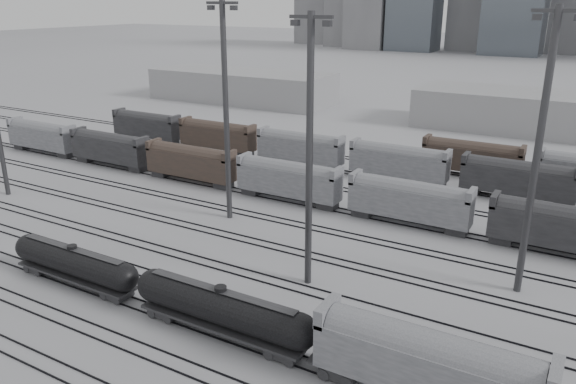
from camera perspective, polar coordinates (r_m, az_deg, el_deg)
The scene contains 12 objects.
ground at distance 48.94m, azimuth -9.87°, elevation -13.83°, with size 900.00×900.00×0.00m, color silver.
tracks at distance 61.48m, azimuth 0.57°, elevation -6.24°, with size 220.00×71.50×0.16m.
tank_car_a at distance 58.17m, azimuth -20.90°, elevation -6.74°, with size 15.91×2.65×3.93m.
tank_car_b at distance 46.90m, azimuth -6.78°, elevation -11.67°, with size 17.37×2.90×4.29m.
hopper_car_a at distance 40.02m, azimuth 14.06°, elevation -16.44°, with size 15.73×3.12×5.62m.
light_mast_b at distance 67.94m, azimuth -6.33°, elevation 8.49°, with size 4.23×0.68×26.44m.
light_mast_c at distance 50.84m, azimuth 2.19°, elevation 4.39°, with size 4.07×0.65×25.42m.
light_mast_d at distance 53.75m, azimuth 24.04°, elevation 3.85°, with size 4.15×0.66×25.95m.
bg_string_near at distance 69.91m, azimuth 12.22°, elevation -1.08°, with size 151.00×3.00×5.60m.
bg_string_mid at distance 82.90m, azimuth 22.30°, elevation 1.08°, with size 151.00×3.00×5.60m.
warehouse_left at distance 154.85m, azimuth -4.74°, elevation 10.68°, with size 50.00×18.00×8.00m, color #AAAAAD.
warehouse_mid at distance 129.07m, azimuth 22.06°, elevation 7.69°, with size 40.00×18.00×8.00m, color #AAAAAD.
Camera 1 is at (27.29, -30.94, 26.32)m, focal length 35.00 mm.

